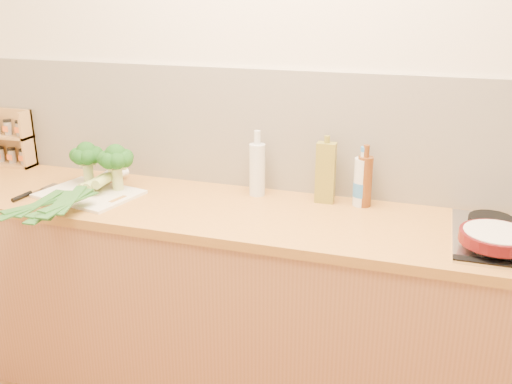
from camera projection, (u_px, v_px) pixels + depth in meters
room_shell at (285, 132)px, 2.51m from camera, size 3.50×3.50×3.50m
counter at (265, 308)px, 2.49m from camera, size 3.20×0.62×0.90m
chopping_board at (89, 194)px, 2.53m from camera, size 0.47×0.38×0.01m
broccoli_left at (87, 155)px, 2.60m from camera, size 0.15×0.15×0.20m
broccoli_right at (116, 159)px, 2.52m from camera, size 0.16×0.16×0.21m
leek_front at (83, 188)px, 2.52m from camera, size 0.21×0.71×0.04m
leek_mid at (87, 188)px, 2.46m from camera, size 0.12×0.69×0.04m
leek_back at (92, 187)px, 2.42m from camera, size 0.12×0.61×0.04m
chefs_knife at (27, 195)px, 2.52m from camera, size 0.04×0.27×0.02m
skillet at (497, 237)px, 1.95m from camera, size 0.36×0.25×0.04m
spice_rack at (12, 141)px, 2.93m from camera, size 0.24×0.10×0.29m
oil_tin at (326, 172)px, 2.41m from camera, size 0.08×0.05×0.29m
glass_bottle at (257, 169)px, 2.50m from camera, size 0.07×0.07×0.29m
amber_bottle at (364, 180)px, 2.37m from camera, size 0.06×0.06×0.26m
water_bottle at (362, 183)px, 2.38m from camera, size 0.08×0.08×0.23m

